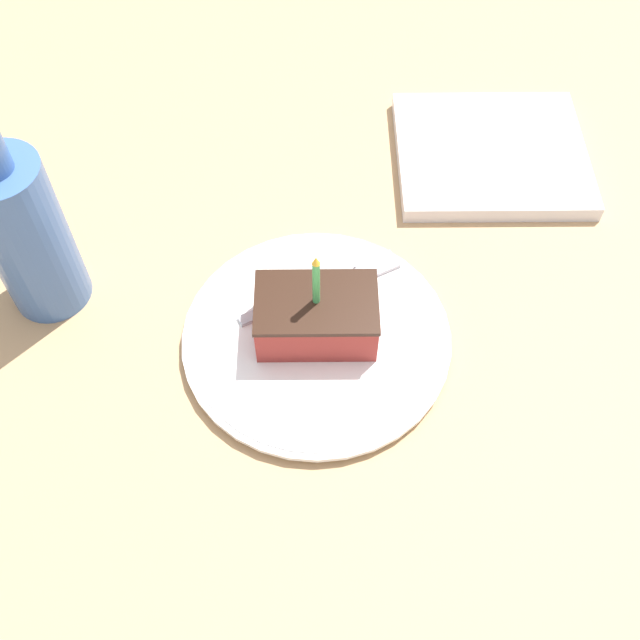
% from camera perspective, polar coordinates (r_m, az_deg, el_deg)
% --- Properties ---
extents(ground_plane, '(2.40, 2.40, 0.04)m').
position_cam_1_polar(ground_plane, '(0.81, -0.09, -0.74)').
color(ground_plane, tan).
rests_on(ground_plane, ground).
extents(plate, '(0.28, 0.28, 0.01)m').
position_cam_1_polar(plate, '(0.77, 0.00, -1.34)').
color(plate, white).
rests_on(plate, ground_plane).
extents(cake_slice, '(0.08, 0.12, 0.12)m').
position_cam_1_polar(cake_slice, '(0.75, 0.22, 0.34)').
color(cake_slice, '#99332D').
rests_on(cake_slice, plate).
extents(fork, '(0.10, 0.17, 0.00)m').
position_cam_1_polar(fork, '(0.80, 1.03, 2.72)').
color(fork, '#B2B2B7').
rests_on(fork, plate).
extents(bottle, '(0.08, 0.08, 0.25)m').
position_cam_1_polar(bottle, '(0.79, -21.44, 6.31)').
color(bottle, '#3F66A5').
rests_on(bottle, ground_plane).
extents(marble_board, '(0.21, 0.23, 0.02)m').
position_cam_1_polar(marble_board, '(0.97, 13.02, 12.22)').
color(marble_board, silver).
rests_on(marble_board, ground_plane).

